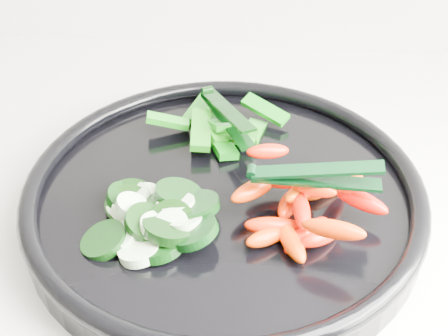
{
  "coord_description": "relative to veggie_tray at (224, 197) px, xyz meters",
  "views": [
    {
      "loc": [
        0.63,
        1.22,
        1.33
      ],
      "look_at": [
        0.59,
        1.66,
        0.99
      ],
      "focal_mm": 50.0,
      "sensor_mm": 36.0,
      "label": 1
    }
  ],
  "objects": [
    {
      "name": "tong_pepper",
      "position": [
        -0.01,
        0.1,
        0.03
      ],
      "size": [
        0.07,
        0.11,
        0.02
      ],
      "color": "black",
      "rests_on": "pepper_pile"
    },
    {
      "name": "tong_carrot",
      "position": [
        0.08,
        -0.03,
        0.05
      ],
      "size": [
        0.11,
        0.02,
        0.02
      ],
      "color": "black",
      "rests_on": "carrot_pile"
    },
    {
      "name": "veggie_tray",
      "position": [
        0.0,
        0.0,
        0.0
      ],
      "size": [
        0.49,
        0.49,
        0.04
      ],
      "color": "black",
      "rests_on": "counter"
    },
    {
      "name": "carrot_pile",
      "position": [
        0.07,
        -0.03,
        0.02
      ],
      "size": [
        0.15,
        0.14,
        0.05
      ],
      "color": "red",
      "rests_on": "veggie_tray"
    },
    {
      "name": "cucumber_pile",
      "position": [
        -0.06,
        -0.04,
        0.01
      ],
      "size": [
        0.13,
        0.11,
        0.04
      ],
      "color": "black",
      "rests_on": "veggie_tray"
    },
    {
      "name": "pepper_pile",
      "position": [
        -0.01,
        0.1,
        0.01
      ],
      "size": [
        0.15,
        0.12,
        0.04
      ],
      "color": "#09640F",
      "rests_on": "veggie_tray"
    }
  ]
}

